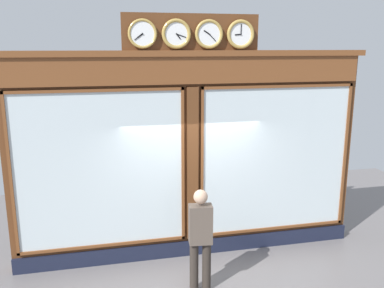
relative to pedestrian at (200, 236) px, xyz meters
name	(u,v)px	position (x,y,z in m)	size (l,w,h in m)	color
shop_facade	(190,154)	(-0.13, -1.30, 0.98)	(6.44, 0.42, 4.34)	#5B3319
pedestrian	(200,236)	(0.00, 0.00, 0.00)	(0.38, 0.26, 1.69)	#312A24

